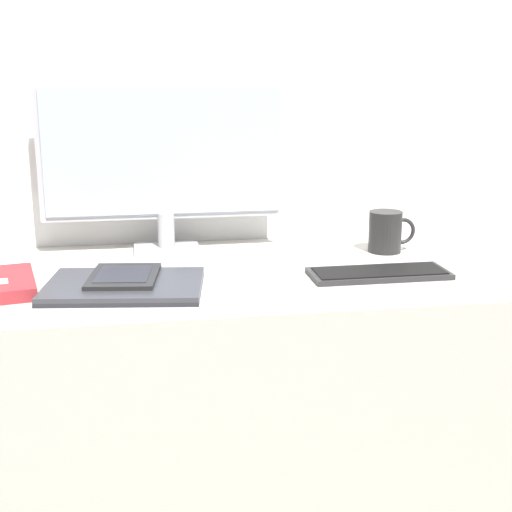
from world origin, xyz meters
TOP-DOWN VIEW (x-y plane):
  - wall_back at (0.00, 0.58)m, footprint 3.60×0.05m
  - desk at (0.00, 0.24)m, footprint 1.48×0.62m
  - monitor at (-0.08, 0.46)m, footprint 0.61×0.11m
  - keyboard at (0.37, 0.14)m, footprint 0.31×0.12m
  - laptop at (-0.18, 0.13)m, footprint 0.35×0.27m
  - ereader at (-0.19, 0.16)m, footprint 0.16×0.20m
  - coffee_mug at (0.46, 0.35)m, footprint 0.12×0.08m

SIDE VIEW (x-z plane):
  - desk at x=0.00m, z-range 0.00..0.72m
  - keyboard at x=0.37m, z-range 0.72..0.74m
  - laptop at x=-0.18m, z-range 0.72..0.74m
  - ereader at x=-0.19m, z-range 0.74..0.75m
  - coffee_mug at x=0.46m, z-range 0.72..0.83m
  - monitor at x=-0.08m, z-range 0.75..1.17m
  - wall_back at x=0.00m, z-range 0.00..2.40m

